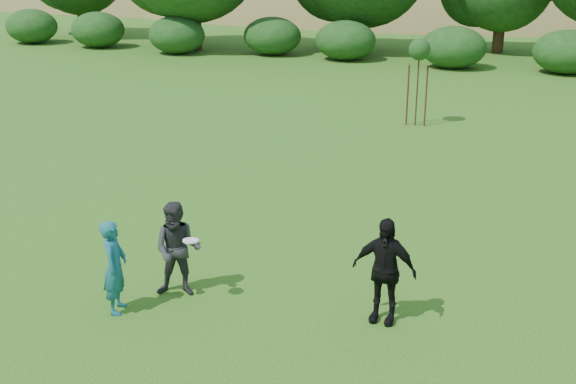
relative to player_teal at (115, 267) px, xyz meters
The scene contains 7 objects.
ground 2.09m from the player_teal, 17.00° to the left, with size 120.00×120.00×0.00m, color #19470C.
player_teal is the anchor object (origin of this frame).
player_grey 1.12m from the player_teal, 49.50° to the left, with size 0.83×0.64×1.70m, color #2A2A2C.
player_black 4.38m from the player_teal, 13.50° to the left, with size 1.05×0.44×1.78m, color black.
frisbee 1.30m from the player_teal, 29.92° to the left, with size 0.27×0.27×0.04m.
sapling 14.54m from the player_teal, 78.35° to the left, with size 0.70×0.70×2.85m.
hillside 70.20m from the player_teal, 88.93° to the left, with size 150.00×72.00×52.00m.
Camera 1 is at (4.10, -9.92, 5.90)m, focal length 45.00 mm.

